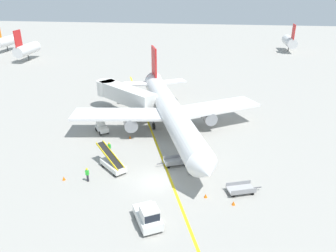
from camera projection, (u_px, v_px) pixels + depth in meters
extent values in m
plane|color=#9E9B93|center=(155.00, 182.00, 36.41)|extent=(300.00, 300.00, 0.00)
cube|color=yellow|center=(163.00, 160.00, 40.92)|extent=(27.12, 75.47, 0.01)
cylinder|color=white|center=(171.00, 112.00, 46.69)|extent=(13.17, 29.37, 3.30)
cone|color=white|center=(206.00, 170.00, 32.19)|extent=(3.85, 3.35, 3.23)
cone|color=white|center=(152.00, 78.00, 61.20)|extent=(3.89, 3.69, 3.14)
cube|color=white|center=(217.00, 107.00, 49.60)|extent=(13.38, 10.56, 0.36)
cylinder|color=gray|center=(208.00, 116.00, 48.80)|extent=(2.86, 3.65, 1.90)
cube|color=white|center=(118.00, 114.00, 46.78)|extent=(13.47, 6.08, 0.36)
cylinder|color=gray|center=(130.00, 122.00, 46.60)|extent=(2.86, 3.65, 1.90)
cube|color=red|center=(154.00, 62.00, 57.57)|extent=(1.61, 3.86, 5.20)
cube|color=white|center=(171.00, 82.00, 59.25)|extent=(5.63, 4.36, 0.24)
cube|color=white|center=(138.00, 84.00, 58.13)|extent=(5.54, 3.20, 0.24)
cylinder|color=#4C4C51|center=(192.00, 163.00, 37.16)|extent=(0.20, 0.20, 3.12)
cylinder|color=black|center=(192.00, 172.00, 37.68)|extent=(0.52, 0.64, 0.56)
cylinder|color=#4C4C51|center=(182.00, 117.00, 49.65)|extent=(0.20, 0.20, 3.12)
cylinder|color=black|center=(182.00, 124.00, 50.09)|extent=(0.65, 1.02, 0.96)
cylinder|color=#4C4C51|center=(154.00, 120.00, 48.83)|extent=(0.20, 0.20, 3.12)
cylinder|color=black|center=(154.00, 126.00, 49.27)|extent=(0.65, 1.02, 0.96)
cube|color=black|center=(200.00, 157.00, 33.84)|extent=(2.98, 1.88, 0.60)
cube|color=silver|center=(127.00, 95.00, 53.17)|extent=(11.13, 9.33, 2.50)
cylinder|color=silver|center=(106.00, 87.00, 56.85)|extent=(3.20, 3.20, 2.50)
cylinder|color=#59595B|center=(134.00, 111.00, 52.99)|extent=(0.56, 0.56, 2.35)
cube|color=#333338|center=(135.00, 117.00, 53.37)|extent=(1.80, 1.40, 0.50)
cube|color=silver|center=(148.00, 217.00, 29.87)|extent=(3.38, 4.07, 0.80)
cube|color=silver|center=(150.00, 213.00, 28.95)|extent=(2.11, 2.15, 1.10)
cube|color=black|center=(152.00, 219.00, 28.28)|extent=(1.29, 0.75, 0.77)
cylinder|color=black|center=(161.00, 227.00, 29.21)|extent=(0.48, 0.63, 0.60)
cylinder|color=black|center=(143.00, 232.00, 28.69)|extent=(0.48, 0.63, 0.60)
cylinder|color=black|center=(152.00, 211.00, 31.37)|extent=(0.48, 0.63, 0.60)
cylinder|color=black|center=(136.00, 214.00, 30.85)|extent=(0.48, 0.63, 0.60)
cube|color=silver|center=(102.00, 128.00, 48.16)|extent=(2.51, 2.69, 0.70)
cube|color=silver|center=(100.00, 122.00, 48.12)|extent=(1.49, 1.49, 1.10)
cube|color=black|center=(99.00, 121.00, 48.53)|extent=(0.82, 0.67, 0.77)
cylinder|color=black|center=(97.00, 129.00, 48.70)|extent=(0.54, 0.61, 0.60)
cylinder|color=black|center=(104.00, 128.00, 49.22)|extent=(0.54, 0.61, 0.60)
cylinder|color=black|center=(100.00, 133.00, 47.38)|extent=(0.54, 0.61, 0.60)
cylinder|color=black|center=(108.00, 132.00, 47.89)|extent=(0.54, 0.61, 0.60)
cube|color=silver|center=(113.00, 165.00, 38.55)|extent=(3.80, 3.69, 0.60)
cylinder|color=black|center=(103.00, 165.00, 39.25)|extent=(0.59, 0.57, 0.60)
cylinder|color=black|center=(112.00, 161.00, 39.99)|extent=(0.59, 0.57, 0.60)
cylinder|color=black|center=(115.00, 174.00, 37.37)|extent=(0.59, 0.57, 0.60)
cylinder|color=black|center=(124.00, 170.00, 38.10)|extent=(0.59, 0.57, 0.60)
cube|color=black|center=(110.00, 156.00, 38.59)|extent=(4.26, 4.07, 1.76)
cube|color=yellow|center=(107.00, 157.00, 38.28)|extent=(3.72, 3.49, 1.84)
cube|color=yellow|center=(113.00, 154.00, 38.80)|extent=(3.72, 3.49, 1.84)
cube|color=#A5A5A8|center=(176.00, 161.00, 39.67)|extent=(3.16, 2.46, 0.16)
cube|color=#4C4C51|center=(161.00, 164.00, 39.25)|extent=(0.86, 0.42, 0.08)
cylinder|color=#4C4C51|center=(157.00, 164.00, 39.14)|extent=(0.12, 0.12, 0.05)
cube|color=gray|center=(177.00, 163.00, 38.90)|extent=(2.61, 1.13, 0.50)
cube|color=gray|center=(174.00, 157.00, 40.23)|extent=(2.61, 1.13, 0.50)
cylinder|color=black|center=(169.00, 167.00, 39.00)|extent=(0.38, 0.25, 0.36)
cylinder|color=black|center=(166.00, 162.00, 40.06)|extent=(0.38, 0.25, 0.36)
cylinder|color=black|center=(185.00, 165.00, 39.49)|extent=(0.38, 0.25, 0.36)
cylinder|color=black|center=(182.00, 160.00, 40.55)|extent=(0.38, 0.25, 0.36)
cube|color=#A5A5A8|center=(241.00, 189.00, 34.33)|extent=(3.14, 2.35, 0.16)
cube|color=#4C4C51|center=(257.00, 188.00, 34.68)|extent=(0.88, 0.37, 0.08)
cylinder|color=#4C4C51|center=(261.00, 187.00, 34.76)|extent=(0.12, 0.12, 0.05)
cube|color=gray|center=(238.00, 184.00, 34.90)|extent=(2.66, 0.99, 0.50)
cube|color=gray|center=(244.00, 192.00, 33.55)|extent=(2.66, 0.99, 0.50)
cylinder|color=black|center=(248.00, 187.00, 35.16)|extent=(0.38, 0.23, 0.36)
cylinder|color=black|center=(252.00, 194.00, 34.09)|extent=(0.38, 0.23, 0.36)
cylinder|color=black|center=(229.00, 189.00, 34.77)|extent=(0.38, 0.23, 0.36)
cylinder|color=black|center=(233.00, 196.00, 33.70)|extent=(0.38, 0.23, 0.36)
cylinder|color=#26262D|center=(110.00, 151.00, 42.10)|extent=(0.24, 0.24, 0.85)
cube|color=green|center=(109.00, 146.00, 41.81)|extent=(0.36, 0.22, 0.56)
sphere|color=tan|center=(109.00, 144.00, 41.65)|extent=(0.20, 0.20, 0.20)
sphere|color=yellow|center=(109.00, 143.00, 41.63)|extent=(0.24, 0.24, 0.24)
cylinder|color=#26262D|center=(88.00, 178.00, 36.35)|extent=(0.24, 0.24, 0.85)
cube|color=green|center=(87.00, 173.00, 36.06)|extent=(0.36, 0.22, 0.56)
sphere|color=beige|center=(87.00, 170.00, 35.91)|extent=(0.20, 0.20, 0.20)
sphere|color=yellow|center=(87.00, 169.00, 35.88)|extent=(0.24, 0.24, 0.24)
cone|color=orange|center=(234.00, 203.00, 32.57)|extent=(0.36, 0.36, 0.44)
cone|color=orange|center=(130.00, 137.00, 46.44)|extent=(0.36, 0.36, 0.44)
cone|color=orange|center=(64.00, 178.00, 36.67)|extent=(0.36, 0.36, 0.44)
cone|color=orange|center=(206.00, 196.00, 33.70)|extent=(0.36, 0.36, 0.44)
cylinder|color=silver|center=(6.00, 41.00, 103.90)|extent=(3.00, 10.00, 3.00)
cylinder|color=#3F3F3F|center=(8.00, 49.00, 104.83)|extent=(0.30, 0.30, 1.60)
cylinder|color=silver|center=(27.00, 49.00, 91.54)|extent=(3.00, 10.00, 3.00)
cylinder|color=#3F3F3F|center=(29.00, 58.00, 92.47)|extent=(0.30, 0.30, 1.60)
cube|color=red|center=(18.00, 39.00, 86.95)|extent=(0.24, 3.20, 4.40)
cylinder|color=silver|center=(289.00, 42.00, 103.58)|extent=(3.00, 10.00, 3.00)
cylinder|color=#3F3F3F|center=(288.00, 49.00, 104.52)|extent=(0.30, 0.30, 1.60)
cube|color=red|center=(294.00, 32.00, 98.99)|extent=(0.24, 3.20, 4.40)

